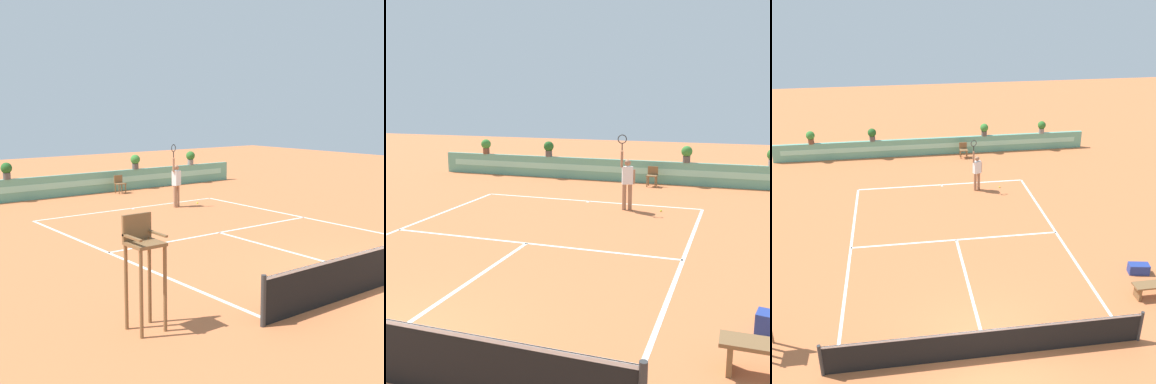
% 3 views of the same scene
% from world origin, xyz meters
% --- Properties ---
extents(ground_plane, '(60.00, 60.00, 0.00)m').
position_xyz_m(ground_plane, '(0.00, 6.00, 0.00)').
color(ground_plane, '#C66B3D').
extents(court_lines, '(8.32, 11.94, 0.01)m').
position_xyz_m(court_lines, '(0.00, 6.72, 0.00)').
color(court_lines, white).
rests_on(court_lines, ground).
extents(back_wall_barrier, '(18.00, 0.21, 1.00)m').
position_xyz_m(back_wall_barrier, '(0.00, 16.39, 0.50)').
color(back_wall_barrier, '#60A88E').
rests_on(back_wall_barrier, ground).
extents(ball_kid_chair, '(0.44, 0.44, 0.85)m').
position_xyz_m(ball_kid_chair, '(1.67, 15.66, 0.48)').
color(ball_kid_chair, brown).
rests_on(ball_kid_chair, ground).
extents(tennis_player, '(0.59, 0.33, 2.58)m').
position_xyz_m(tennis_player, '(1.64, 11.03, 1.05)').
color(tennis_player, '#9E7051').
rests_on(tennis_player, ground).
extents(tennis_ball_near_baseline, '(0.07, 0.07, 0.07)m').
position_xyz_m(tennis_ball_near_baseline, '(2.81, 11.12, 0.03)').
color(tennis_ball_near_baseline, '#CCE033').
rests_on(tennis_ball_near_baseline, ground).
extents(potted_plant_left, '(0.48, 0.48, 0.72)m').
position_xyz_m(potted_plant_left, '(-3.45, 16.39, 1.41)').
color(potted_plant_left, '#514C47').
rests_on(potted_plant_left, back_wall_barrier).
extents(potted_plant_right, '(0.48, 0.48, 0.72)m').
position_xyz_m(potted_plant_right, '(3.01, 16.39, 1.41)').
color(potted_plant_right, '#514C47').
rests_on(potted_plant_right, back_wall_barrier).
extents(potted_plant_far_left, '(0.48, 0.48, 0.72)m').
position_xyz_m(potted_plant_far_left, '(-6.81, 16.39, 1.41)').
color(potted_plant_far_left, brown).
rests_on(potted_plant_far_left, back_wall_barrier).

